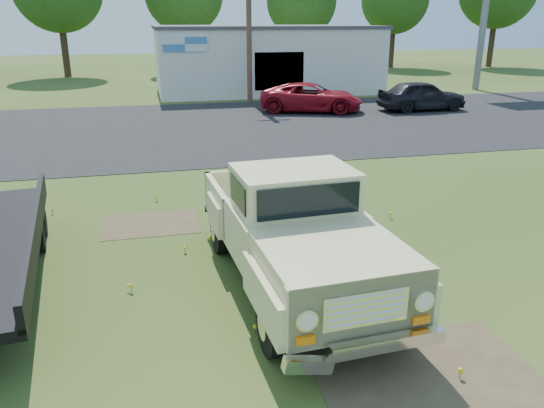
# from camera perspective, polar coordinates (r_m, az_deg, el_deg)

# --- Properties ---
(ground) EXTENTS (140.00, 140.00, 0.00)m
(ground) POSITION_cam_1_polar(r_m,az_deg,el_deg) (9.71, -0.47, -8.57)
(ground) COLOR #294014
(ground) RESTS_ON ground
(asphalt_lot) EXTENTS (90.00, 14.00, 0.02)m
(asphalt_lot) POSITION_cam_1_polar(r_m,az_deg,el_deg) (23.89, -8.63, 8.11)
(asphalt_lot) COLOR black
(asphalt_lot) RESTS_ON ground
(dirt_patch_a) EXTENTS (3.00, 2.00, 0.01)m
(dirt_patch_a) POSITION_cam_1_polar(r_m,az_deg,el_deg) (7.82, 16.13, -17.08)
(dirt_patch_a) COLOR #4B3A28
(dirt_patch_a) RESTS_ON ground
(dirt_patch_b) EXTENTS (2.20, 1.60, 0.01)m
(dirt_patch_b) POSITION_cam_1_polar(r_m,az_deg,el_deg) (12.71, -12.89, -2.15)
(dirt_patch_b) COLOR #4B3A28
(dirt_patch_b) RESTS_ON ground
(commercial_building) EXTENTS (14.20, 8.20, 4.15)m
(commercial_building) POSITION_cam_1_polar(r_m,az_deg,el_deg) (36.32, -0.80, 15.43)
(commercial_building) COLOR beige
(commercial_building) RESTS_ON ground
(utility_pole_mid) EXTENTS (1.60, 0.30, 9.00)m
(utility_pole_mid) POSITION_cam_1_polar(r_m,az_deg,el_deg) (30.94, -2.50, 19.38)
(utility_pole_mid) COLOR #4C3023
(utility_pole_mid) RESTS_ON ground
(treeline_e) EXTENTS (6.08, 6.08, 9.04)m
(treeline_e) POSITION_cam_1_polar(r_m,az_deg,el_deg) (49.39, 3.20, 20.93)
(treeline_e) COLOR #362518
(treeline_e) RESTS_ON ground
(vintage_pickup_truck) EXTENTS (2.69, 6.16, 2.19)m
(vintage_pickup_truck) POSITION_cam_1_polar(r_m,az_deg,el_deg) (9.21, 2.32, -2.69)
(vintage_pickup_truck) COLOR beige
(vintage_pickup_truck) RESTS_ON ground
(red_pickup) EXTENTS (5.70, 3.99, 1.44)m
(red_pickup) POSITION_cam_1_polar(r_m,az_deg,el_deg) (27.79, 4.26, 11.33)
(red_pickup) COLOR maroon
(red_pickup) RESTS_ON ground
(dark_sedan) EXTENTS (4.55, 1.89, 1.54)m
(dark_sedan) POSITION_cam_1_polar(r_m,az_deg,el_deg) (29.14, 15.79, 11.14)
(dark_sedan) COLOR black
(dark_sedan) RESTS_ON ground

